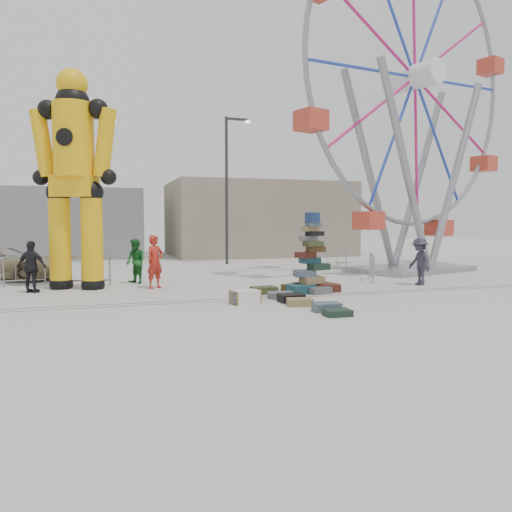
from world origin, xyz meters
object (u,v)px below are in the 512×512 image
object	(u,v)px
pedestrian_red	(155,262)
ferris_wheel	(414,103)
barricade_wheel_front	(372,267)
steamer_trunk	(245,297)
crash_test_dummy	(74,171)
pedestrian_grey	(420,261)
lamp_post_right	(228,182)
lamp_post_left	(94,182)
barricade_dummy_b	(15,271)
suitcase_tower	(311,270)
barricade_dummy_c	(82,271)
parked_suv	(1,263)
pedestrian_black	(32,267)
barricade_wheel_back	(327,260)
pedestrian_green	(136,261)

from	to	relation	value
pedestrian_red	ferris_wheel	bearing A→B (deg)	-21.96
barricade_wheel_front	steamer_trunk	bearing A→B (deg)	147.47
crash_test_dummy	pedestrian_grey	xyz separation A→B (m)	(12.05, -2.73, -3.22)
lamp_post_right	pedestrian_grey	size ratio (longest dim) A/B	4.58
barricade_wheel_front	pedestrian_grey	xyz separation A→B (m)	(1.02, -1.67, 0.32)
lamp_post_left	steamer_trunk	size ratio (longest dim) A/B	9.78
barricade_dummy_b	barricade_wheel_front	size ratio (longest dim) A/B	1.00
suitcase_tower	steamer_trunk	bearing A→B (deg)	-153.69
crash_test_dummy	pedestrian_red	xyz separation A→B (m)	(2.62, -0.67, -3.16)
barricade_dummy_c	barricade_wheel_front	size ratio (longest dim) A/B	1.00
barricade_wheel_front	parked_suv	distance (m)	14.81
barricade_dummy_b	pedestrian_grey	xyz separation A→B (m)	(14.23, -4.39, 0.32)
pedestrian_red	pedestrian_grey	distance (m)	9.65
crash_test_dummy	steamer_trunk	bearing A→B (deg)	-23.32
lamp_post_left	pedestrian_black	xyz separation A→B (m)	(-1.96, -10.78, -3.62)
lamp_post_left	crash_test_dummy	bearing A→B (deg)	-93.29
lamp_post_left	barricade_wheel_front	world-z (taller)	lamp_post_left
lamp_post_right	lamp_post_left	size ratio (longest dim) A/B	1.00
lamp_post_right	pedestrian_black	xyz separation A→B (m)	(-8.96, -8.78, -3.62)
barricade_dummy_b	ferris_wheel	bearing A→B (deg)	-7.04
pedestrian_red	pedestrian_black	distance (m)	3.99
crash_test_dummy	pedestrian_grey	size ratio (longest dim) A/B	4.45
suitcase_tower	lamp_post_left	bearing A→B (deg)	112.68
lamp_post_right	lamp_post_left	world-z (taller)	same
barricade_wheel_front	barricade_wheel_back	distance (m)	3.77
lamp_post_right	pedestrian_red	distance (m)	10.77
barricade_wheel_front	lamp_post_right	bearing A→B (deg)	47.28
barricade_wheel_front	parked_suv	world-z (taller)	parked_suv
barricade_dummy_b	barricade_wheel_back	distance (m)	13.14
lamp_post_left	suitcase_tower	xyz separation A→B (m)	(6.93, -13.31, -3.74)
lamp_post_right	parked_suv	bearing A→B (deg)	-157.00
ferris_wheel	parked_suv	xyz separation A→B (m)	(-17.77, 2.00, -7.15)
crash_test_dummy	pedestrian_black	distance (m)	3.56
barricade_dummy_c	pedestrian_green	world-z (taller)	pedestrian_green
pedestrian_green	steamer_trunk	bearing A→B (deg)	-8.29
lamp_post_left	barricade_dummy_c	distance (m)	10.12
barricade_wheel_back	pedestrian_red	world-z (taller)	pedestrian_red
lamp_post_left	pedestrian_grey	xyz separation A→B (m)	(11.46, -12.93, -3.61)
ferris_wheel	barricade_dummy_b	bearing A→B (deg)	162.02
lamp_post_left	crash_test_dummy	world-z (taller)	lamp_post_left
lamp_post_right	ferris_wheel	world-z (taller)	ferris_wheel
ferris_wheel	parked_suv	bearing A→B (deg)	155.43
barricade_wheel_back	lamp_post_left	bearing A→B (deg)	-159.78
crash_test_dummy	pedestrian_red	world-z (taller)	crash_test_dummy
lamp_post_left	barricade_wheel_front	bearing A→B (deg)	-47.13
lamp_post_left	pedestrian_black	world-z (taller)	lamp_post_left
ferris_wheel	barricade_dummy_b	xyz separation A→B (m)	(-16.97, -0.05, -7.27)
barricade_dummy_c	parked_suv	xyz separation A→B (m)	(-3.12, 2.82, 0.12)
suitcase_tower	steamer_trunk	world-z (taller)	suitcase_tower
lamp_post_left	barricade_wheel_back	xyz separation A→B (m)	(10.33, -7.49, -3.93)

